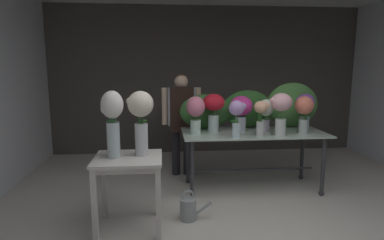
# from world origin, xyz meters

# --- Properties ---
(ground_plane) EXTENTS (8.57, 8.57, 0.00)m
(ground_plane) POSITION_xyz_m (0.00, 1.95, 0.00)
(ground_plane) COLOR beige
(wall_back) EXTENTS (5.95, 0.12, 2.75)m
(wall_back) POSITION_xyz_m (0.00, 3.89, 1.38)
(wall_back) COLOR #4C4742
(wall_back) RESTS_ON ground
(display_table_glass) EXTENTS (1.88, 0.83, 0.80)m
(display_table_glass) POSITION_xyz_m (0.35, 1.81, 0.67)
(display_table_glass) COLOR #B5CDBF
(display_table_glass) RESTS_ON ground
(side_table_white) EXTENTS (0.68, 0.60, 0.76)m
(side_table_white) POSITION_xyz_m (-1.20, 0.86, 0.65)
(side_table_white) COLOR silver
(side_table_white) RESTS_ON ground
(florist) EXTENTS (0.59, 0.24, 1.54)m
(florist) POSITION_xyz_m (-0.56, 2.49, 0.94)
(florist) COLOR #232328
(florist) RESTS_ON ground
(foliage_backdrop) EXTENTS (1.97, 0.30, 0.63)m
(foliage_backdrop) POSITION_xyz_m (0.41, 2.10, 1.07)
(foliage_backdrop) COLOR #387033
(foliage_backdrop) RESTS_ON display_table_glass
(vase_ivory_peonies) EXTENTS (0.19, 0.19, 0.43)m
(vase_ivory_peonies) POSITION_xyz_m (0.53, 1.83, 1.06)
(vase_ivory_peonies) COLOR silver
(vase_ivory_peonies) RESTS_ON display_table_glass
(vase_coral_carnations) EXTENTS (0.24, 0.24, 0.48)m
(vase_coral_carnations) POSITION_xyz_m (0.96, 1.64, 1.10)
(vase_coral_carnations) COLOR silver
(vase_coral_carnations) RESTS_ON display_table_glass
(vase_rosy_snapdragons) EXTENTS (0.24, 0.24, 0.49)m
(vase_rosy_snapdragons) POSITION_xyz_m (-0.43, 1.72, 1.09)
(vase_rosy_snapdragons) COLOR silver
(vase_rosy_snapdragons) RESTS_ON display_table_glass
(vase_magenta_freesia) EXTENTS (0.30, 0.30, 0.48)m
(vase_magenta_freesia) POSITION_xyz_m (0.19, 1.85, 1.09)
(vase_magenta_freesia) COLOR silver
(vase_magenta_freesia) RESTS_ON display_table_glass
(vase_violet_anemones) EXTENTS (0.25, 0.24, 0.49)m
(vase_violet_anemones) POSITION_xyz_m (1.09, 1.90, 1.10)
(vase_violet_anemones) COLOR silver
(vase_violet_anemones) RESTS_ON display_table_glass
(vase_crimson_hydrangea) EXTENTS (0.29, 0.29, 0.51)m
(vase_crimson_hydrangea) POSITION_xyz_m (-0.18, 1.84, 1.12)
(vase_crimson_hydrangea) COLOR silver
(vase_crimson_hydrangea) RESTS_ON display_table_glass
(vase_lilac_tulips) EXTENTS (0.21, 0.19, 0.46)m
(vase_lilac_tulips) POSITION_xyz_m (0.05, 1.47, 1.09)
(vase_lilac_tulips) COLOR silver
(vase_lilac_tulips) RESTS_ON display_table_glass
(vase_peach_dahlias) EXTENTS (0.19, 0.17, 0.44)m
(vase_peach_dahlias) POSITION_xyz_m (0.36, 1.52, 1.07)
(vase_peach_dahlias) COLOR silver
(vase_peach_dahlias) RESTS_ON display_table_glass
(vase_blush_lilies) EXTENTS (0.29, 0.26, 0.54)m
(vase_blush_lilies) POSITION_xyz_m (0.62, 1.54, 1.14)
(vase_blush_lilies) COLOR silver
(vase_blush_lilies) RESTS_ON display_table_glass
(vase_white_roses_tall) EXTENTS (0.22, 0.22, 0.67)m
(vase_white_roses_tall) POSITION_xyz_m (-1.34, 0.86, 1.15)
(vase_white_roses_tall) COLOR silver
(vase_white_roses_tall) RESTS_ON side_table_white
(vase_cream_lisianthus_tall) EXTENTS (0.27, 0.26, 0.66)m
(vase_cream_lisianthus_tall) POSITION_xyz_m (-1.06, 0.92, 1.17)
(vase_cream_lisianthus_tall) COLOR silver
(vase_cream_lisianthus_tall) RESTS_ON side_table_white
(watering_can) EXTENTS (0.35, 0.18, 0.34)m
(watering_can) POSITION_xyz_m (-0.58, 0.98, 0.13)
(watering_can) COLOR #999EA3
(watering_can) RESTS_ON ground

